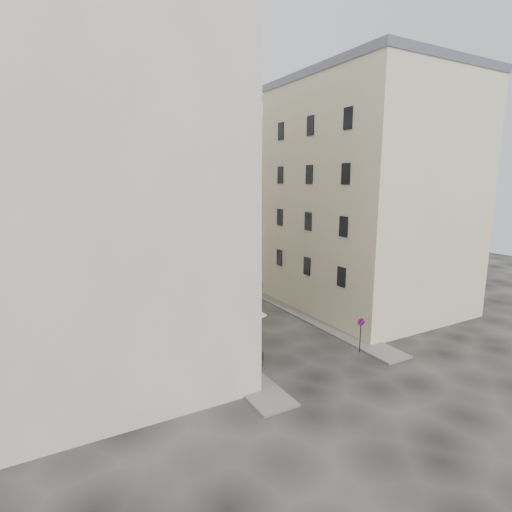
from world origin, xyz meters
TOP-DOWN VIEW (x-y plane):
  - ground at (0.00, 0.00)m, footprint 90.00×90.00m
  - sidewalk_left at (-4.50, 4.00)m, footprint 2.00×22.00m
  - sidewalk_right at (4.50, 3.00)m, footprint 2.00×18.00m
  - building_left at (-10.50, 3.00)m, footprint 12.20×16.20m
  - building_right at (10.50, 3.50)m, footprint 12.20×14.20m
  - building_back at (-1.00, 19.00)m, footprint 18.20×10.20m
  - cafe_storefront at (-4.32, 1.00)m, footprint 1.74×7.30m
  - stone_steps at (0.00, 12.57)m, footprint 9.00×3.15m
  - bollard_near at (-3.25, -1.00)m, footprint 0.12×0.12m
  - bollard_mid at (-3.25, 2.50)m, footprint 0.12×0.12m
  - bollard_far at (-3.25, 6.00)m, footprint 0.12×0.12m
  - no_parking_sign at (3.30, -3.78)m, footprint 0.49×0.19m
  - bistro_table_a at (-3.60, -2.38)m, footprint 1.24×0.58m
  - bistro_table_b at (-2.73, -0.42)m, footprint 1.38×0.65m
  - bistro_table_c at (-2.98, 0.89)m, footprint 1.38×0.64m
  - bistro_table_d at (-2.83, 3.32)m, footprint 1.33×0.62m
  - bistro_table_e at (-2.97, 4.92)m, footprint 1.39×0.65m
  - pedestrian at (-2.42, 1.39)m, footprint 0.68×0.46m

SIDE VIEW (x-z plane):
  - ground at x=0.00m, z-range 0.00..0.00m
  - sidewalk_left at x=-4.50m, z-range 0.00..0.12m
  - sidewalk_right at x=4.50m, z-range 0.00..0.12m
  - stone_steps at x=0.00m, z-range 0.00..0.80m
  - bistro_table_a at x=-3.60m, z-range 0.01..0.88m
  - bistro_table_d at x=-2.83m, z-range 0.01..0.95m
  - bistro_table_c at x=-2.98m, z-range 0.01..0.98m
  - bistro_table_b at x=-2.73m, z-range 0.01..0.98m
  - bistro_table_e at x=-2.97m, z-range 0.01..0.99m
  - bollard_near at x=-3.25m, z-range 0.04..1.02m
  - bollard_mid at x=-3.25m, z-range 0.04..1.02m
  - bollard_far at x=-3.25m, z-range 0.04..1.02m
  - pedestrian at x=-2.42m, z-range 0.00..1.82m
  - no_parking_sign at x=3.30m, z-range 0.47..2.71m
  - cafe_storefront at x=-4.32m, z-range 0.13..3.63m
  - building_right at x=10.50m, z-range 0.01..18.61m
  - building_back at x=-1.00m, z-range 0.01..18.61m
  - building_left at x=-10.50m, z-range 0.01..20.61m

